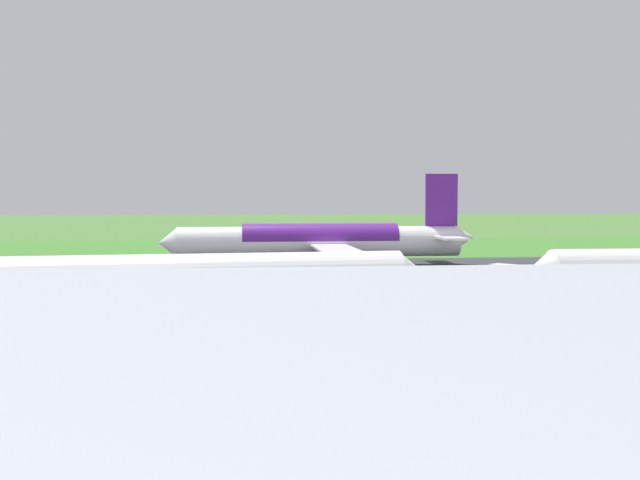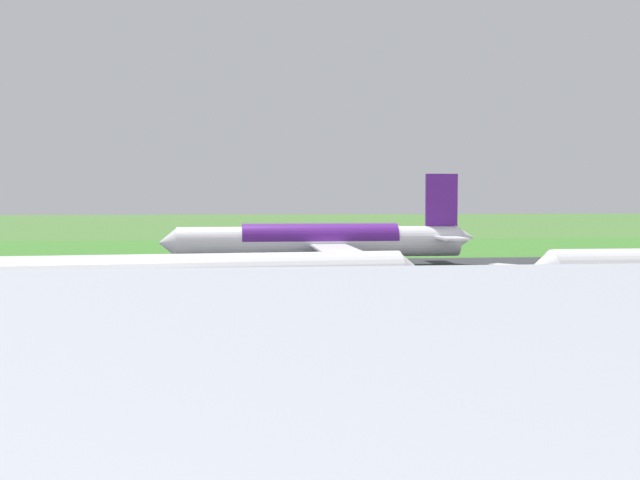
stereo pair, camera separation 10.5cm
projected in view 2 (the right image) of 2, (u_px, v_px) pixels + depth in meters
ground_plane at (232, 267)px, 127.06m from camera, size 800.00×800.00×0.00m
runway_asphalt at (232, 267)px, 127.06m from camera, size 600.00×29.54×0.06m
apron_concrete at (226, 319)px, 72.81m from camera, size 440.00×110.00×0.05m
grass_verge_foreground at (233, 250)px, 169.05m from camera, size 600.00×80.00×0.04m
airliner_main at (322, 241)px, 128.46m from camera, size 53.99×44.05×15.88m
airliner_parked_mid at (161, 279)px, 70.32m from camera, size 51.43×42.14×15.01m
service_truck_baggage at (500, 273)px, 102.95m from camera, size 5.27×6.00×2.65m
no_stopping_sign at (230, 244)px, 169.44m from camera, size 0.60×0.10×2.21m
traffic_cone_orange at (202, 250)px, 166.14m from camera, size 0.40×0.40×0.55m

